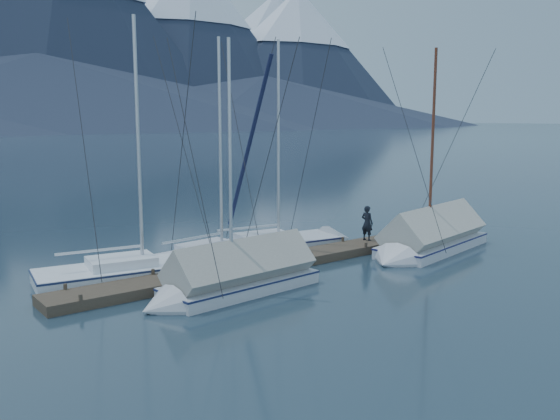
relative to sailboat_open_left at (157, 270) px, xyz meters
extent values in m
plane|color=#162632|center=(4.34, -3.74, -0.18)|extent=(1000.00, 1000.00, 0.00)
cone|color=#475675|center=(184.34, 441.26, 62.32)|extent=(308.00, 308.00, 125.00)
cone|color=#475675|center=(324.34, 421.26, 57.32)|extent=(286.00, 286.00, 115.00)
cone|color=silver|center=(324.34, 421.26, 91.17)|extent=(123.72, 123.72, 48.30)
cone|color=#192133|center=(94.34, 286.26, 54.82)|extent=(190.00, 190.00, 110.00)
cone|color=#192133|center=(169.34, 296.26, 49.82)|extent=(182.40, 182.40, 100.00)
cone|color=#192133|center=(244.34, 291.26, 43.82)|extent=(197.60, 197.60, 88.00)
cone|color=silver|center=(244.34, 291.26, 69.84)|extent=(85.48, 85.48, 36.96)
cone|color=#192133|center=(64.34, 241.26, 15.82)|extent=(390.00, 390.00, 32.00)
cone|color=#192133|center=(184.34, 246.26, 13.82)|extent=(364.00, 364.00, 28.00)
cube|color=#382D23|center=(4.34, -1.74, -0.01)|extent=(18.00, 1.50, 0.34)
cube|color=black|center=(-1.66, -1.74, -0.23)|extent=(3.00, 1.30, 0.30)
cube|color=black|center=(4.34, -1.74, -0.23)|extent=(3.00, 1.30, 0.30)
cube|color=black|center=(10.34, -1.74, -0.23)|extent=(3.00, 1.30, 0.30)
cylinder|color=#382D23|center=(-3.66, -1.04, 0.17)|extent=(0.12, 0.12, 0.35)
cylinder|color=#382D23|center=(-3.66, -2.44, 0.17)|extent=(0.12, 0.12, 0.35)
cylinder|color=#382D23|center=(-0.66, -1.04, 0.17)|extent=(0.12, 0.12, 0.35)
cylinder|color=#382D23|center=(-0.66, -2.44, 0.17)|extent=(0.12, 0.12, 0.35)
cylinder|color=#382D23|center=(2.34, -1.04, 0.17)|extent=(0.12, 0.12, 0.35)
cylinder|color=#382D23|center=(2.34, -2.44, 0.17)|extent=(0.12, 0.12, 0.35)
cylinder|color=#382D23|center=(5.34, -1.04, 0.17)|extent=(0.12, 0.12, 0.35)
cylinder|color=#382D23|center=(5.34, -2.44, 0.17)|extent=(0.12, 0.12, 0.35)
cylinder|color=#382D23|center=(8.34, -1.04, 0.17)|extent=(0.12, 0.12, 0.35)
cylinder|color=#382D23|center=(8.34, -2.44, 0.17)|extent=(0.12, 0.12, 0.35)
cylinder|color=#382D23|center=(11.34, -1.04, 0.17)|extent=(0.12, 0.12, 0.35)
cylinder|color=#382D23|center=(11.34, -2.44, 0.17)|extent=(0.12, 0.12, 0.35)
cube|color=silver|center=(-0.96, 0.15, -0.05)|extent=(6.76, 3.13, 0.72)
cube|color=silver|center=(-0.96, 0.15, -0.37)|extent=(5.64, 2.02, 0.33)
cube|color=#1A264E|center=(-0.96, 0.15, 0.26)|extent=(6.82, 3.17, 0.07)
cone|color=silver|center=(2.74, -0.42, -0.05)|extent=(1.50, 2.24, 2.08)
cube|color=silver|center=(-1.28, 0.20, 0.47)|extent=(2.48, 1.85, 0.33)
cylinder|color=#B2B7BF|center=(-0.53, 0.08, 4.65)|extent=(0.13, 0.13, 8.67)
cylinder|color=#B2B7BF|center=(-2.03, 0.31, 0.96)|extent=(2.91, 0.54, 0.10)
cylinder|color=#26262B|center=(1.08, -0.17, 4.65)|extent=(0.53, 3.24, 8.68)
cube|color=silver|center=(2.73, 0.51, -0.05)|extent=(6.45, 2.89, 0.68)
cube|color=silver|center=(2.73, 0.51, -0.36)|extent=(5.40, 1.84, 0.31)
cube|color=#192B4D|center=(2.73, 0.51, 0.24)|extent=(6.51, 2.92, 0.06)
cone|color=silver|center=(6.28, 0.99, -0.05)|extent=(1.40, 2.13, 1.99)
cube|color=silver|center=(2.42, 0.47, 0.45)|extent=(2.35, 1.73, 0.31)
cylinder|color=#B2B7BF|center=(3.14, 0.57, 4.44)|extent=(0.12, 0.12, 8.30)
cylinder|color=#B2B7BF|center=(1.70, 0.37, 0.91)|extent=(2.79, 0.47, 0.09)
cylinder|color=#26262B|center=(4.68, 0.78, 4.44)|extent=(0.44, 3.11, 8.31)
cube|color=#B8BCC5|center=(5.65, 0.68, -0.05)|extent=(6.54, 2.96, 0.69)
cube|color=#B8BCC5|center=(5.65, 0.68, -0.37)|extent=(5.47, 1.89, 0.32)
cube|color=#181B48|center=(5.65, 0.68, 0.24)|extent=(6.61, 2.99, 0.06)
cone|color=#B8BCC5|center=(9.24, 0.17, -0.05)|extent=(1.43, 2.16, 2.02)
cube|color=#B8BCC5|center=(5.34, 0.72, 0.45)|extent=(2.39, 1.77, 0.32)
cylinder|color=#B2B7BF|center=(6.07, 0.62, 4.50)|extent=(0.13, 0.13, 8.41)
cylinder|color=#B2B7BF|center=(4.61, 0.83, 0.93)|extent=(2.82, 0.49, 0.09)
cylinder|color=#26262B|center=(7.63, 0.40, 4.50)|extent=(0.47, 3.15, 8.42)
cube|color=silver|center=(11.28, -3.60, -0.06)|extent=(6.55, 3.39, 0.66)
cube|color=silver|center=(11.28, -3.60, -0.36)|extent=(5.44, 2.23, 0.30)
cube|color=#1A1B50|center=(11.28, -3.60, 0.23)|extent=(6.62, 3.42, 0.06)
cone|color=silver|center=(7.77, -4.29, -0.06)|extent=(1.50, 2.30, 2.13)
cylinder|color=#592819|center=(10.88, -3.68, 4.30)|extent=(0.12, 0.12, 8.06)
cylinder|color=#592819|center=(12.26, -3.40, 0.88)|extent=(2.77, 0.64, 0.09)
cylinder|color=#26262B|center=(9.35, -3.98, 4.30)|extent=(0.64, 3.09, 8.06)
cube|color=#A6A59B|center=(11.28, -3.60, 0.68)|extent=(6.26, 3.37, 2.26)
cube|color=silver|center=(1.25, -3.65, -0.06)|extent=(5.52, 2.34, 0.63)
cube|color=silver|center=(1.25, -3.65, -0.35)|extent=(4.65, 1.42, 0.29)
cube|color=#182048|center=(1.25, -3.65, 0.21)|extent=(5.58, 2.37, 0.06)
cone|color=silver|center=(-1.87, -3.89, -0.06)|extent=(1.20, 1.92, 1.85)
cylinder|color=#B2B7BF|center=(0.86, -3.68, 4.10)|extent=(0.12, 0.12, 7.69)
cylinder|color=#B2B7BF|center=(2.21, -3.57, 0.83)|extent=(2.42, 0.28, 0.09)
cylinder|color=#26262B|center=(-0.48, -3.78, 4.10)|extent=(0.24, 2.71, 7.70)
cube|color=gray|center=(1.25, -3.65, 0.64)|extent=(5.26, 2.36, 1.96)
imported|color=black|center=(9.35, -1.51, 0.93)|extent=(0.47, 0.62, 1.54)
camera|label=1|loc=(-9.28, -19.47, 5.54)|focal=38.00mm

